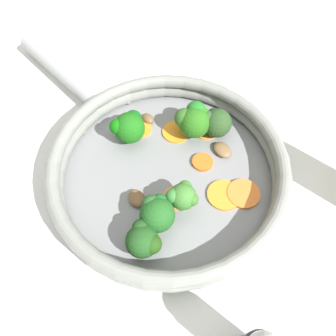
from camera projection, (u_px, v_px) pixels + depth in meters
name	position (u px, v px, depth m)	size (l,w,h in m)	color
ground_plane	(168.00, 178.00, 0.49)	(4.00, 4.00, 0.00)	silver
skillet	(168.00, 176.00, 0.49)	(0.32, 0.32, 0.01)	gray
skillet_rim_wall	(168.00, 166.00, 0.46)	(0.34, 0.34, 0.04)	gray
skillet_handle	(60.00, 73.00, 0.58)	(0.02, 0.02, 0.23)	#999B9E
skillet_rivet_left	(128.00, 102.00, 0.55)	(0.01, 0.01, 0.01)	gray
skillet_rivet_right	(83.00, 132.00, 0.52)	(0.01, 0.01, 0.01)	gray
carrot_slice_0	(176.00, 198.00, 0.46)	(0.04, 0.04, 0.00)	#F0923D
carrot_slice_1	(224.00, 195.00, 0.46)	(0.05, 0.05, 0.00)	orange
carrot_slice_2	(203.00, 162.00, 0.49)	(0.03, 0.03, 0.01)	orange
carrot_slice_3	(177.00, 132.00, 0.52)	(0.04, 0.04, 0.00)	orange
carrot_slice_4	(140.00, 128.00, 0.52)	(0.03, 0.03, 0.00)	orange
carrot_slice_5	(244.00, 194.00, 0.46)	(0.05, 0.05, 0.00)	orange
carrot_slice_6	(206.00, 129.00, 0.52)	(0.04, 0.04, 0.00)	#EA953C
broccoli_floret_0	(183.00, 196.00, 0.43)	(0.04, 0.04, 0.05)	#6DA555
broccoli_floret_1	(216.00, 122.00, 0.50)	(0.05, 0.05, 0.05)	olive
broccoli_floret_2	(194.00, 120.00, 0.49)	(0.05, 0.06, 0.05)	#7AB160
broccoli_floret_3	(159.00, 213.00, 0.41)	(0.05, 0.05, 0.06)	#7EA45C
broccoli_floret_4	(129.00, 127.00, 0.49)	(0.05, 0.05, 0.05)	#759455
broccoli_floret_5	(144.00, 239.00, 0.40)	(0.05, 0.05, 0.05)	#8BAB67
mushroom_piece_0	(137.00, 198.00, 0.45)	(0.03, 0.02, 0.01)	brown
mushroom_piece_1	(148.00, 119.00, 0.53)	(0.02, 0.02, 0.01)	brown
mushroom_piece_2	(222.00, 150.00, 0.50)	(0.03, 0.02, 0.01)	brown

